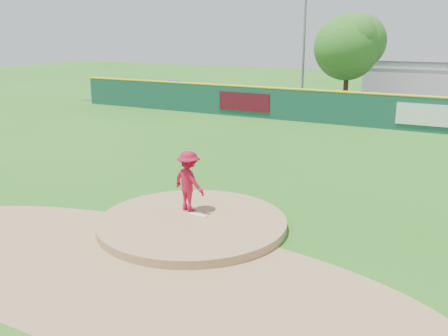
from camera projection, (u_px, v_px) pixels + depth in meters
The scene contains 12 objects.
ground at pixel (192, 227), 14.59m from camera, with size 120.00×120.00×0.00m, color #286B19.
pitchers_mound at pixel (192, 227), 14.59m from camera, with size 5.50×5.50×0.50m, color #9E774C.
pitching_rubber at pixel (197, 215), 14.77m from camera, with size 0.60×0.15×0.04m, color white.
infield_dirt_arc at pixel (128, 269), 12.03m from camera, with size 15.40×15.40×0.01m, color #9E774C.
parking_lot at pixel (377, 106), 37.63m from camera, with size 44.00×16.00×0.02m, color #38383A.
pitcher at pixel (189, 181), 14.97m from camera, with size 1.20×0.69×1.86m, color #A60E2D.
van at pixel (423, 108), 31.50m from camera, with size 2.54×5.50×1.53m, color white.
fence_banners at pixel (329, 108), 30.13m from camera, with size 15.01×0.04×1.20m.
playground_slide at pixel (171, 89), 41.96m from camera, with size 0.92×2.58×1.43m.
outfield_fence at pixel (349, 108), 29.66m from camera, with size 40.00×0.14×2.07m.
deciduous_tree at pixel (348, 44), 35.60m from camera, with size 5.60×5.60×7.36m.
light_pole_left at pixel (305, 23), 38.69m from camera, with size 1.75×0.25×11.00m.
Camera 1 is at (7.13, -11.61, 5.57)m, focal length 40.00 mm.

